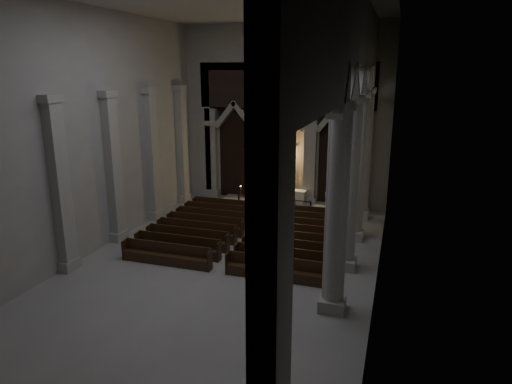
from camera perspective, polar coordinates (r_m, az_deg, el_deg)
room at (r=20.10m, az=-4.45°, el=10.93°), size 24.00×24.10×12.00m
sanctuary_wall at (r=31.14m, az=3.67°, el=10.59°), size 14.00×0.77×12.00m
right_arcade at (r=20.06m, az=12.07°, el=11.29°), size 1.00×24.00×12.00m
left_pilasters at (r=26.79m, az=-14.97°, el=3.52°), size 0.60×13.00×8.03m
sanctuary_step at (r=31.45m, az=3.06°, el=-1.50°), size 8.50×2.60×0.15m
altar at (r=31.45m, az=4.70°, el=-0.54°), size 1.75×0.70×0.89m
altar_rail at (r=29.71m, az=2.24°, el=-1.35°), size 4.94×0.09×0.97m
candle_stand_left at (r=31.38m, az=-1.90°, el=-0.96°), size 0.23×0.23×1.38m
candle_stand_right at (r=29.95m, az=8.65°, el=-1.91°), size 0.24×0.24×1.40m
pews at (r=24.82m, az=-1.16°, el=-5.46°), size 9.99×8.48×1.02m
worshipper at (r=27.31m, az=0.61°, el=-2.91°), size 0.50×0.40×1.21m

